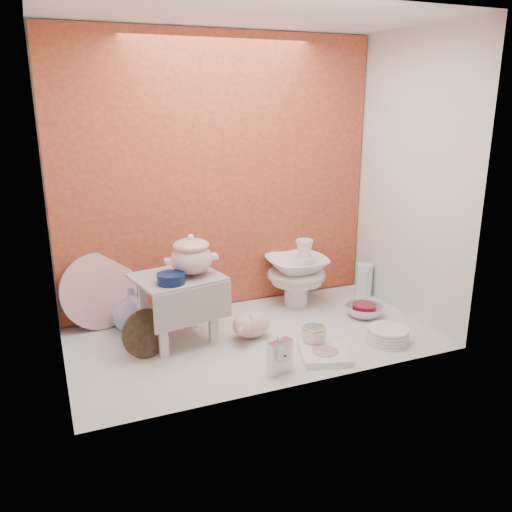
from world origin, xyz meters
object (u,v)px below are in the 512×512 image
at_px(floral_platter, 99,291).
at_px(mantel_clock, 280,355).
at_px(soup_tureen, 191,255).
at_px(plush_pig, 251,324).
at_px(step_stool, 178,308).
at_px(dinner_plate_stack, 388,335).
at_px(porcelain_tower, 297,273).
at_px(gold_rim_teacup, 314,335).
at_px(blue_white_vase, 132,309).
at_px(crystal_bowl, 364,311).

relative_size(floral_platter, mantel_clock, 2.33).
height_order(soup_tureen, plush_pig, soup_tureen).
relative_size(step_stool, mantel_clock, 2.30).
relative_size(soup_tureen, dinner_plate_stack, 1.15).
height_order(soup_tureen, porcelain_tower, soup_tureen).
distance_m(mantel_clock, plush_pig, 0.38).
bearing_deg(gold_rim_teacup, porcelain_tower, 72.27).
bearing_deg(step_stool, plush_pig, -29.66).
bearing_deg(porcelain_tower, blue_white_vase, 179.37).
xyz_separation_m(floral_platter, porcelain_tower, (1.09, -0.11, -0.00)).
height_order(step_stool, gold_rim_teacup, step_stool).
distance_m(gold_rim_teacup, porcelain_tower, 0.57).
height_order(plush_pig, porcelain_tower, porcelain_tower).
relative_size(plush_pig, gold_rim_teacup, 2.06).
bearing_deg(porcelain_tower, step_stool, -164.53).
height_order(step_stool, porcelain_tower, porcelain_tower).
bearing_deg(soup_tureen, floral_platter, 140.16).
height_order(mantel_clock, crystal_bowl, mantel_clock).
relative_size(plush_pig, porcelain_tower, 0.64).
height_order(blue_white_vase, mantel_clock, blue_white_vase).
distance_m(soup_tureen, plush_pig, 0.46).
height_order(crystal_bowl, porcelain_tower, porcelain_tower).
bearing_deg(dinner_plate_stack, blue_white_vase, 150.71).
distance_m(step_stool, floral_platter, 0.46).
bearing_deg(plush_pig, porcelain_tower, 14.71).
distance_m(blue_white_vase, plush_pig, 0.62).
xyz_separation_m(gold_rim_teacup, dinner_plate_stack, (0.36, -0.10, -0.02)).
height_order(soup_tureen, blue_white_vase, soup_tureen).
xyz_separation_m(soup_tureen, dinner_plate_stack, (0.87, -0.40, -0.40)).
bearing_deg(floral_platter, dinner_plate_stack, -29.96).
height_order(dinner_plate_stack, porcelain_tower, porcelain_tower).
relative_size(soup_tureen, mantel_clock, 1.42).
distance_m(step_stool, blue_white_vase, 0.29).
distance_m(floral_platter, crystal_bowl, 1.42).
bearing_deg(floral_platter, gold_rim_teacup, -34.89).
bearing_deg(crystal_bowl, blue_white_vase, 165.28).
distance_m(plush_pig, crystal_bowl, 0.68).
bearing_deg(gold_rim_teacup, blue_white_vase, 145.08).
xyz_separation_m(step_stool, crystal_bowl, (1.02, -0.10, -0.14)).
distance_m(soup_tureen, floral_platter, 0.58).
relative_size(step_stool, plush_pig, 1.61).
height_order(floral_platter, porcelain_tower, floral_platter).
xyz_separation_m(soup_tureen, floral_platter, (-0.41, 0.34, -0.24)).
distance_m(soup_tureen, mantel_clock, 0.64).
distance_m(gold_rim_teacup, dinner_plate_stack, 0.37).
bearing_deg(step_stool, crystal_bowl, -16.90).
relative_size(floral_platter, gold_rim_teacup, 3.35).
bearing_deg(crystal_bowl, step_stool, 174.48).
height_order(plush_pig, gold_rim_teacup, plush_pig).
height_order(floral_platter, plush_pig, floral_platter).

